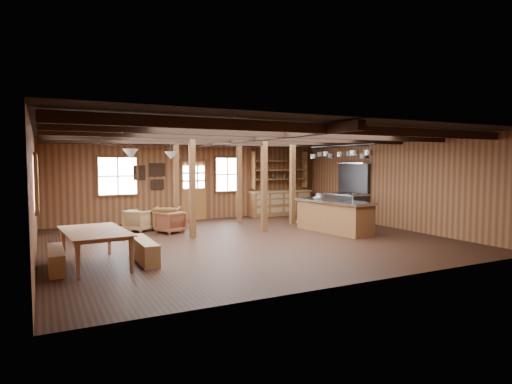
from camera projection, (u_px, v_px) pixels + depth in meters
room at (248, 187)px, 11.21m from camera, size 10.04×9.04×2.84m
ceiling_joists at (245, 139)px, 11.28m from camera, size 9.80×8.82×0.18m
timber_posts at (234, 183)px, 13.30m from camera, size 3.95×2.35×2.80m
back_door at (194, 195)px, 15.21m from camera, size 1.02×0.08×2.15m
window_back_left at (118, 176)px, 14.00m from camera, size 1.32×0.06×1.32m
window_back_right at (227, 175)px, 15.75m from camera, size 1.02×0.06×1.32m
window_left at (36, 183)px, 9.41m from camera, size 0.14×1.24×1.32m
notice_boards at (151, 174)px, 14.49m from camera, size 1.08×0.03×0.90m
back_counter at (280, 200)px, 16.54m from camera, size 2.55×0.60×2.45m
pendant_lamps at (153, 155)px, 11.03m from camera, size 1.86×2.36×0.66m
pot_rack at (340, 154)px, 12.87m from camera, size 0.40×3.00×0.41m
kitchen_island at (334, 216)px, 12.58m from camera, size 1.22×2.60×1.20m
step_stool at (306, 217)px, 14.25m from camera, size 0.54×0.44×0.43m
commercial_range at (347, 202)px, 14.87m from camera, size 0.85×1.66×2.05m
dining_table at (97, 248)px, 8.47m from camera, size 1.29×2.11×0.71m
bench_wall at (56, 260)px, 8.14m from camera, size 0.28×1.47×0.40m
bench_aisle at (144, 250)px, 8.88m from camera, size 0.31×1.64×0.45m
armchair_a at (170, 222)px, 12.45m from camera, size 0.89×0.90×0.62m
armchair_b at (167, 218)px, 13.08m from camera, size 1.00×1.01×0.70m
armchair_c at (139, 220)px, 12.75m from camera, size 0.99×0.99×0.65m
counter_pot at (320, 196)px, 13.28m from camera, size 0.26×0.26×0.16m
bowl at (317, 198)px, 12.91m from camera, size 0.32×0.32×0.07m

